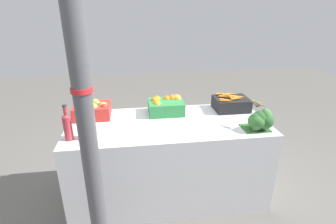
{
  "coord_description": "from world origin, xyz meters",
  "views": [
    {
      "loc": [
        -0.3,
        -2.12,
        1.76
      ],
      "look_at": [
        0.0,
        0.0,
        0.87
      ],
      "focal_mm": 28.0,
      "sensor_mm": 36.0,
      "label": 1
    }
  ],
  "objects_px": {
    "juice_bottle_ruby": "(68,126)",
    "sparrow_bird": "(257,104)",
    "apple_crate": "(93,110)",
    "broccoli_pile": "(261,120)",
    "carrot_crate": "(231,103)",
    "orange_crate": "(166,106)",
    "juice_bottle_cloudy": "(82,124)",
    "support_pole": "(84,110)"
  },
  "relations": [
    {
      "from": "juice_bottle_ruby",
      "to": "sparrow_bird",
      "type": "height_order",
      "value": "juice_bottle_ruby"
    },
    {
      "from": "apple_crate",
      "to": "sparrow_bird",
      "type": "distance_m",
      "value": 1.47
    },
    {
      "from": "broccoli_pile",
      "to": "carrot_crate",
      "type": "bearing_deg",
      "value": 98.37
    },
    {
      "from": "sparrow_bird",
      "to": "juice_bottle_ruby",
      "type": "bearing_deg",
      "value": 60.06
    },
    {
      "from": "orange_crate",
      "to": "juice_bottle_cloudy",
      "type": "relative_size",
      "value": 1.09
    },
    {
      "from": "support_pole",
      "to": "apple_crate",
      "type": "bearing_deg",
      "value": 96.56
    },
    {
      "from": "broccoli_pile",
      "to": "juice_bottle_cloudy",
      "type": "distance_m",
      "value": 1.44
    },
    {
      "from": "broccoli_pile",
      "to": "juice_bottle_ruby",
      "type": "relative_size",
      "value": 0.82
    },
    {
      "from": "broccoli_pile",
      "to": "juice_bottle_ruby",
      "type": "xyz_separation_m",
      "value": [
        -1.55,
        0.05,
        0.03
      ]
    },
    {
      "from": "carrot_crate",
      "to": "sparrow_bird",
      "type": "xyz_separation_m",
      "value": [
        0.05,
        -0.43,
        0.15
      ]
    },
    {
      "from": "juice_bottle_ruby",
      "to": "broccoli_pile",
      "type": "bearing_deg",
      "value": -2.01
    },
    {
      "from": "carrot_crate",
      "to": "broccoli_pile",
      "type": "bearing_deg",
      "value": -81.63
    },
    {
      "from": "broccoli_pile",
      "to": "sparrow_bird",
      "type": "xyz_separation_m",
      "value": [
        -0.02,
        0.06,
        0.13
      ]
    },
    {
      "from": "support_pole",
      "to": "broccoli_pile",
      "type": "xyz_separation_m",
      "value": [
        1.31,
        0.45,
        -0.35
      ]
    },
    {
      "from": "support_pole",
      "to": "orange_crate",
      "type": "distance_m",
      "value": 1.17
    },
    {
      "from": "orange_crate",
      "to": "carrot_crate",
      "type": "xyz_separation_m",
      "value": [
        0.66,
        -0.01,
        -0.01
      ]
    },
    {
      "from": "support_pole",
      "to": "broccoli_pile",
      "type": "relative_size",
      "value": 10.05
    },
    {
      "from": "apple_crate",
      "to": "juice_bottle_ruby",
      "type": "xyz_separation_m",
      "value": [
        -0.13,
        -0.43,
        0.05
      ]
    },
    {
      "from": "carrot_crate",
      "to": "juice_bottle_ruby",
      "type": "relative_size",
      "value": 1.14
    },
    {
      "from": "juice_bottle_cloudy",
      "to": "juice_bottle_ruby",
      "type": "bearing_deg",
      "value": 180.0
    },
    {
      "from": "apple_crate",
      "to": "orange_crate",
      "type": "distance_m",
      "value": 0.69
    },
    {
      "from": "juice_bottle_cloudy",
      "to": "orange_crate",
      "type": "bearing_deg",
      "value": 31.78
    },
    {
      "from": "support_pole",
      "to": "juice_bottle_ruby",
      "type": "bearing_deg",
      "value": 115.36
    },
    {
      "from": "sparrow_bird",
      "to": "apple_crate",
      "type": "bearing_deg",
      "value": 42.79
    },
    {
      "from": "support_pole",
      "to": "apple_crate",
      "type": "xyz_separation_m",
      "value": [
        -0.11,
        0.94,
        -0.36
      ]
    },
    {
      "from": "support_pole",
      "to": "carrot_crate",
      "type": "bearing_deg",
      "value": 36.9
    },
    {
      "from": "orange_crate",
      "to": "carrot_crate",
      "type": "relative_size",
      "value": 1.0
    },
    {
      "from": "juice_bottle_cloudy",
      "to": "apple_crate",
      "type": "bearing_deg",
      "value": 87.38
    },
    {
      "from": "sparrow_bird",
      "to": "juice_bottle_cloudy",
      "type": "bearing_deg",
      "value": 60.06
    },
    {
      "from": "broccoli_pile",
      "to": "juice_bottle_ruby",
      "type": "bearing_deg",
      "value": 177.99
    },
    {
      "from": "apple_crate",
      "to": "juice_bottle_ruby",
      "type": "bearing_deg",
      "value": -106.76
    },
    {
      "from": "support_pole",
      "to": "carrot_crate",
      "type": "distance_m",
      "value": 1.6
    },
    {
      "from": "broccoli_pile",
      "to": "juice_bottle_ruby",
      "type": "height_order",
      "value": "juice_bottle_ruby"
    },
    {
      "from": "support_pole",
      "to": "juice_bottle_cloudy",
      "type": "height_order",
      "value": "support_pole"
    },
    {
      "from": "support_pole",
      "to": "sparrow_bird",
      "type": "bearing_deg",
      "value": 21.41
    },
    {
      "from": "juice_bottle_cloudy",
      "to": "broccoli_pile",
      "type": "bearing_deg",
      "value": -2.17
    },
    {
      "from": "support_pole",
      "to": "juice_bottle_cloudy",
      "type": "xyz_separation_m",
      "value": [
        -0.13,
        0.5,
        -0.31
      ]
    },
    {
      "from": "juice_bottle_cloudy",
      "to": "carrot_crate",
      "type": "bearing_deg",
      "value": 17.4
    },
    {
      "from": "apple_crate",
      "to": "sparrow_bird",
      "type": "relative_size",
      "value": 2.7
    },
    {
      "from": "orange_crate",
      "to": "juice_bottle_ruby",
      "type": "xyz_separation_m",
      "value": [
        -0.82,
        -0.44,
        0.05
      ]
    },
    {
      "from": "support_pole",
      "to": "juice_bottle_cloudy",
      "type": "distance_m",
      "value": 0.6
    },
    {
      "from": "support_pole",
      "to": "juice_bottle_ruby",
      "type": "distance_m",
      "value": 0.64
    }
  ]
}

